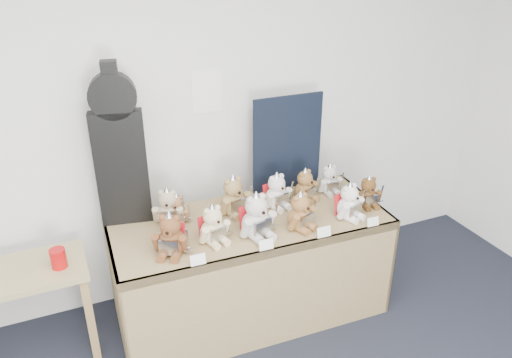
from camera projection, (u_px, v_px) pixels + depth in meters
name	position (u px, v px, depth m)	size (l,w,h in m)	color
room_shell	(207.00, 91.00, 3.39)	(6.00, 6.00, 6.00)	silver
display_table	(254.00, 246.00, 3.33)	(1.87, 0.83, 0.77)	olive
side_table	(21.00, 288.00, 3.03)	(0.80, 0.45, 0.66)	tan
guitar_case	(119.00, 148.00, 3.09)	(0.33, 0.15, 1.06)	black
navy_board	(287.00, 143.00, 3.59)	(0.53, 0.02, 0.71)	black
red_cup	(58.00, 258.00, 3.00)	(0.09, 0.09, 0.12)	red
teddy_front_far_left	(171.00, 236.00, 2.92)	(0.24, 0.24, 0.30)	brown
teddy_front_left	(213.00, 226.00, 3.04)	(0.23, 0.21, 0.28)	beige
teddy_front_centre	(257.00, 217.00, 3.09)	(0.27, 0.24, 0.33)	beige
teddy_front_right	(301.00, 213.00, 3.18)	(0.23, 0.22, 0.28)	olive
teddy_front_far_right	(349.00, 203.00, 3.30)	(0.23, 0.21, 0.28)	white
teddy_front_end	(368.00, 193.00, 3.45)	(0.20, 0.17, 0.25)	brown
teddy_back_left	(168.00, 208.00, 3.23)	(0.22, 0.21, 0.28)	#C1AE8C
teddy_back_centre_left	(234.00, 197.00, 3.35)	(0.26, 0.23, 0.31)	#9B804D
teddy_back_centre_right	(277.00, 193.00, 3.43)	(0.23, 0.21, 0.28)	white
teddy_back_right	(305.00, 187.00, 3.53)	(0.22, 0.20, 0.26)	olive
teddy_back_end	(330.00, 180.00, 3.64)	(0.20, 0.16, 0.24)	silver
teddy_back_far_left	(177.00, 210.00, 3.25)	(0.18, 0.18, 0.23)	brown
entry_card_a	(198.00, 260.00, 2.85)	(0.09, 0.00, 0.07)	white
entry_card_b	(266.00, 245.00, 2.99)	(0.09, 0.00, 0.07)	white
entry_card_c	(324.00, 232.00, 3.11)	(0.09, 0.00, 0.07)	white
entry_card_d	(373.00, 222.00, 3.23)	(0.08, 0.00, 0.06)	white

